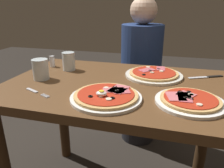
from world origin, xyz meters
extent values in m
cube|color=brown|center=(0.00, 0.00, 0.74)|extent=(1.09, 0.72, 0.04)
cylinder|color=#3C2715|center=(-0.49, 0.30, 0.36)|extent=(0.07, 0.07, 0.72)
cylinder|color=#3C2715|center=(0.49, 0.30, 0.36)|extent=(0.07, 0.07, 0.72)
cylinder|color=white|center=(0.00, -0.19, 0.77)|extent=(0.29, 0.29, 0.01)
cylinder|color=tan|center=(0.00, -0.19, 0.78)|extent=(0.26, 0.26, 0.01)
cylinder|color=#B72D19|center=(0.00, -0.19, 0.79)|extent=(0.23, 0.23, 0.00)
torus|color=black|center=(0.04, -0.23, 0.79)|extent=(0.02, 0.02, 0.00)
torus|color=black|center=(-0.05, -0.24, 0.79)|extent=(0.02, 0.02, 0.00)
torus|color=black|center=(0.02, -0.12, 0.79)|extent=(0.02, 0.02, 0.00)
torus|color=black|center=(0.04, -0.16, 0.79)|extent=(0.02, 0.02, 0.00)
cube|color=#C65B66|center=(0.06, -0.16, 0.79)|extent=(0.08, 0.08, 0.00)
cube|color=#D16B70|center=(0.04, -0.14, 0.79)|extent=(0.09, 0.11, 0.00)
cube|color=#D16B70|center=(0.02, -0.16, 0.79)|extent=(0.10, 0.08, 0.00)
cylinder|color=beige|center=(-0.01, -0.23, 0.79)|extent=(0.02, 0.02, 0.00)
cylinder|color=beige|center=(0.03, -0.25, 0.79)|extent=(0.02, 0.02, 0.00)
cylinder|color=beige|center=(-0.02, -0.14, 0.79)|extent=(0.02, 0.02, 0.00)
ellipsoid|color=white|center=(-0.01, -0.22, 0.80)|extent=(0.04, 0.03, 0.02)
cylinder|color=yellow|center=(-0.01, -0.22, 0.81)|extent=(0.02, 0.02, 0.00)
cylinder|color=silver|center=(0.16, 0.15, 0.77)|extent=(0.30, 0.30, 0.01)
cylinder|color=tan|center=(0.16, 0.15, 0.78)|extent=(0.26, 0.26, 0.01)
cylinder|color=#B72D19|center=(0.16, 0.15, 0.79)|extent=(0.23, 0.23, 0.00)
torus|color=black|center=(0.18, 0.21, 0.79)|extent=(0.02, 0.02, 0.00)
torus|color=black|center=(0.12, 0.09, 0.79)|extent=(0.02, 0.02, 0.00)
torus|color=black|center=(0.14, 0.16, 0.79)|extent=(0.02, 0.02, 0.00)
cube|color=#C65B66|center=(0.12, 0.17, 0.79)|extent=(0.10, 0.10, 0.00)
cube|color=#C65B66|center=(0.19, 0.22, 0.79)|extent=(0.05, 0.08, 0.00)
cylinder|color=beige|center=(0.12, 0.23, 0.79)|extent=(0.02, 0.02, 0.00)
cylinder|color=beige|center=(0.15, 0.13, 0.79)|extent=(0.02, 0.02, 0.00)
cylinder|color=beige|center=(0.20, 0.17, 0.79)|extent=(0.02, 0.02, 0.00)
cylinder|color=white|center=(0.33, -0.15, 0.77)|extent=(0.27, 0.27, 0.01)
cylinder|color=tan|center=(0.33, -0.15, 0.78)|extent=(0.23, 0.23, 0.01)
cylinder|color=#B72D19|center=(0.33, -0.15, 0.79)|extent=(0.20, 0.20, 0.00)
torus|color=black|center=(0.29, -0.10, 0.79)|extent=(0.02, 0.02, 0.00)
torus|color=black|center=(0.33, -0.16, 0.79)|extent=(0.02, 0.02, 0.00)
torus|color=black|center=(0.32, -0.09, 0.79)|extent=(0.02, 0.02, 0.00)
torus|color=black|center=(0.31, -0.16, 0.79)|extent=(0.02, 0.02, 0.00)
cube|color=#D16B70|center=(0.27, -0.15, 0.79)|extent=(0.09, 0.10, 0.00)
cube|color=#D16B70|center=(0.31, -0.13, 0.79)|extent=(0.09, 0.09, 0.00)
cube|color=#C65B66|center=(0.30, -0.15, 0.79)|extent=(0.06, 0.10, 0.00)
cylinder|color=beige|center=(0.33, -0.12, 0.79)|extent=(0.02, 0.02, 0.00)
cylinder|color=beige|center=(0.33, -0.12, 0.79)|extent=(0.02, 0.02, 0.00)
cylinder|color=beige|center=(0.35, -0.21, 0.79)|extent=(0.02, 0.02, 0.00)
cylinder|color=silver|center=(-0.39, -0.05, 0.81)|extent=(0.08, 0.08, 0.10)
cylinder|color=silver|center=(-0.39, -0.05, 0.78)|extent=(0.07, 0.07, 0.03)
cylinder|color=silver|center=(-0.33, 0.14, 0.81)|extent=(0.07, 0.07, 0.10)
cylinder|color=silver|center=(-0.33, 0.14, 0.78)|extent=(0.06, 0.06, 0.03)
cube|color=silver|center=(-0.34, -0.20, 0.76)|extent=(0.07, 0.04, 0.00)
cube|color=silver|center=(-0.26, -0.24, 0.76)|extent=(0.04, 0.02, 0.00)
cube|color=silver|center=(-0.25, -0.24, 0.76)|extent=(0.04, 0.02, 0.00)
cube|color=silver|center=(-0.25, -0.23, 0.76)|extent=(0.04, 0.02, 0.00)
cube|color=silver|center=(-0.25, -0.23, 0.76)|extent=(0.04, 0.02, 0.00)
cube|color=silver|center=(0.39, 0.19, 0.76)|extent=(0.11, 0.07, 0.00)
cube|color=black|center=(0.47, 0.23, 0.76)|extent=(0.09, 0.06, 0.01)
cylinder|color=white|center=(-0.45, 0.18, 0.79)|extent=(0.03, 0.03, 0.05)
cylinder|color=silver|center=(-0.45, 0.18, 0.82)|extent=(0.03, 0.03, 0.01)
cylinder|color=black|center=(0.02, 0.70, 0.23)|extent=(0.29, 0.29, 0.46)
cylinder|color=navy|center=(0.02, 0.70, 0.72)|extent=(0.32, 0.32, 0.52)
sphere|color=beige|center=(0.02, 0.70, 1.08)|extent=(0.20, 0.20, 0.20)
camera|label=1|loc=(0.23, -0.96, 1.13)|focal=34.43mm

